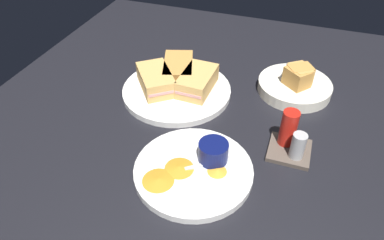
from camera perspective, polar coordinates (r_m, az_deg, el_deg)
name	(u,v)px	position (r cm, az deg, el deg)	size (l,w,h in cm)	color
ground_plane	(204,105)	(92.95, 1.96, 2.52)	(110.00, 110.00, 3.00)	black
plate_sandwich_main	(177,91)	(94.14, -2.49, 4.79)	(28.71, 28.71, 1.60)	white
sandwich_half_near	(197,81)	(91.98, 0.86, 6.30)	(13.54, 8.13, 4.80)	tan
sandwich_half_far	(178,69)	(96.89, -2.24, 8.20)	(14.76, 11.19, 4.80)	#C68C42
sandwich_half_extra	(156,80)	(92.99, -5.91, 6.49)	(14.93, 13.97, 4.80)	tan
ramekin_dark_sauce	(153,79)	(94.13, -6.38, 6.69)	(6.03, 6.03, 3.91)	#0C144C
spoon_by_dark_ramekin	(172,85)	(94.36, -3.25, 5.72)	(3.95, 9.91, 0.80)	silver
plate_chips_companion	(193,171)	(72.75, 0.23, -8.21)	(24.44, 24.44, 1.60)	white
ramekin_light_gravy	(213,151)	(72.32, 3.48, -5.09)	(6.22, 6.22, 4.32)	#0C144C
spoon_by_gravy_ramekin	(217,161)	(73.14, 4.07, -6.67)	(7.11, 8.78, 0.80)	silver
plantain_chip_scatter	(177,173)	(70.92, -2.50, -8.59)	(13.01, 17.27, 0.60)	gold
bread_basket_rear	(295,84)	(97.44, 16.41, 5.61)	(19.25, 19.25, 7.97)	silver
condiment_caddy	(291,139)	(78.43, 15.74, -3.03)	(9.00, 9.00, 9.50)	brown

